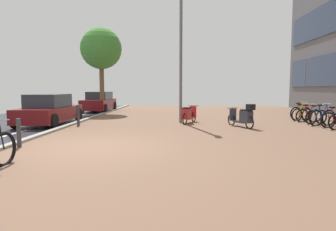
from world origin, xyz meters
TOP-DOWN VIEW (x-y plane):
  - ground at (1.43, 0.00)m, footprint 21.00×40.00m
  - bicycle_rack_04 at (9.04, 4.45)m, footprint 1.34×0.48m
  - bicycle_rack_05 at (8.83, 5.13)m, footprint 1.39×0.56m
  - bicycle_rack_06 at (8.88, 5.81)m, footprint 1.25×0.58m
  - bicycle_rack_07 at (8.83, 6.49)m, footprint 1.30×0.48m
  - bicycle_rack_08 at (8.80, 7.17)m, footprint 1.25×0.53m
  - bicycle_rack_09 at (9.00, 7.85)m, footprint 1.29×0.54m
  - scooter_near at (5.20, 4.46)m, footprint 0.96×1.63m
  - scooter_mid at (2.92, 5.88)m, footprint 0.85×1.61m
  - parked_car_near at (-3.52, 5.32)m, footprint 1.81×4.11m
  - parked_car_far at (-3.28, 13.06)m, footprint 1.79×4.03m
  - lamp_post at (2.55, 6.10)m, footprint 0.20×0.52m
  - street_tree at (-2.69, 11.63)m, footprint 2.72×2.72m
  - bollard_near at (-2.05, -0.02)m, footprint 0.12×0.12m
  - bollard_far at (-2.05, 4.91)m, footprint 0.12×0.12m

SIDE VIEW (x-z plane):
  - ground at x=1.43m, z-range -0.09..0.04m
  - bicycle_rack_08 at x=8.80m, z-range -0.14..0.79m
  - bicycle_rack_07 at x=8.83m, z-range -0.14..0.80m
  - bicycle_rack_06 at x=8.88m, z-range -0.14..0.81m
  - bicycle_rack_04 at x=9.04m, z-range -0.14..0.82m
  - bicycle_rack_09 at x=9.00m, z-range -0.15..0.83m
  - bicycle_rack_05 at x=8.83m, z-range -0.16..0.88m
  - bollard_near at x=-2.05m, z-range 0.00..0.81m
  - scooter_mid at x=2.92m, z-range -0.01..0.84m
  - bollard_far at x=-2.05m, z-range 0.00..0.92m
  - scooter_near at x=5.20m, z-range -0.05..0.98m
  - parked_car_near at x=-3.52m, z-range -0.05..1.34m
  - parked_car_far at x=-3.28m, z-range -0.03..1.38m
  - lamp_post at x=2.55m, z-range 0.33..6.91m
  - street_tree at x=-2.69m, z-range 1.43..7.09m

